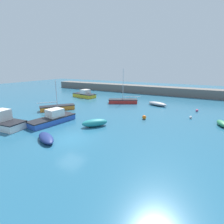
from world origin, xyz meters
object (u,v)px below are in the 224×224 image
(cabin_cruiser_white, at_px, (53,118))
(mooring_buoy_white, at_px, (191,117))
(open_tender_yellow, at_px, (95,123))
(motorboat_with_cabin, at_px, (3,122))
(dinghy_near_pier, at_px, (222,124))
(sailboat_twin_hulled, at_px, (57,107))
(rowboat_blue_near, at_px, (46,138))
(mooring_buoy_pink, at_px, (197,110))
(sailboat_tall_mast, at_px, (123,101))
(motorboat_grey_hull, at_px, (84,95))
(rowboat_white_midwater, at_px, (157,104))
(mooring_buoy_orange, at_px, (144,117))

(cabin_cruiser_white, relative_size, mooring_buoy_white, 16.59)
(open_tender_yellow, bearing_deg, motorboat_with_cabin, 162.15)
(dinghy_near_pier, xyz_separation_m, cabin_cruiser_white, (-18.36, -8.71, 0.28))
(sailboat_twin_hulled, height_order, rowboat_blue_near, sailboat_twin_hulled)
(dinghy_near_pier, distance_m, cabin_cruiser_white, 20.32)
(sailboat_twin_hulled, distance_m, mooring_buoy_pink, 21.89)
(rowboat_blue_near, bearing_deg, motorboat_with_cabin, -153.59)
(cabin_cruiser_white, height_order, sailboat_tall_mast, sailboat_tall_mast)
(sailboat_twin_hulled, xyz_separation_m, open_tender_yellow, (9.65, -3.57, 0.03))
(motorboat_grey_hull, height_order, rowboat_blue_near, motorboat_grey_hull)
(cabin_cruiser_white, bearing_deg, rowboat_blue_near, 47.89)
(motorboat_with_cabin, xyz_separation_m, mooring_buoy_pink, (18.78, 18.65, -0.52))
(rowboat_white_midwater, height_order, sailboat_twin_hulled, sailboat_twin_hulled)
(sailboat_tall_mast, relative_size, rowboat_blue_near, 1.93)
(cabin_cruiser_white, distance_m, mooring_buoy_orange, 11.67)
(mooring_buoy_white, bearing_deg, mooring_buoy_pink, 83.79)
(mooring_buoy_white, bearing_deg, open_tender_yellow, -137.42)
(motorboat_grey_hull, bearing_deg, motorboat_with_cabin, 110.71)
(cabin_cruiser_white, height_order, rowboat_blue_near, cabin_cruiser_white)
(cabin_cruiser_white, distance_m, sailboat_tall_mast, 15.05)
(dinghy_near_pier, relative_size, sailboat_tall_mast, 0.39)
(dinghy_near_pier, relative_size, mooring_buoy_white, 6.84)
(sailboat_tall_mast, distance_m, open_tender_yellow, 13.73)
(dinghy_near_pier, bearing_deg, motorboat_grey_hull, -125.83)
(motorboat_with_cabin, distance_m, sailboat_tall_mast, 19.82)
(motorboat_grey_hull, relative_size, motorboat_with_cabin, 1.15)
(cabin_cruiser_white, height_order, mooring_buoy_orange, cabin_cruiser_white)
(mooring_buoy_orange, distance_m, mooring_buoy_white, 6.29)
(cabin_cruiser_white, relative_size, rowboat_blue_near, 1.83)
(cabin_cruiser_white, relative_size, mooring_buoy_orange, 11.30)
(mooring_buoy_orange, xyz_separation_m, mooring_buoy_white, (5.38, 3.27, -0.09))
(rowboat_white_midwater, xyz_separation_m, open_tender_yellow, (-3.53, -14.54, 0.11))
(dinghy_near_pier, xyz_separation_m, mooring_buoy_orange, (-8.94, -1.82, -0.04))
(rowboat_white_midwater, height_order, cabin_cruiser_white, cabin_cruiser_white)
(motorboat_grey_hull, distance_m, open_tender_yellow, 19.87)
(dinghy_near_pier, height_order, motorboat_with_cabin, motorboat_with_cabin)
(mooring_buoy_white, bearing_deg, sailboat_tall_mast, 159.13)
(dinghy_near_pier, relative_size, open_tender_yellow, 0.81)
(motorboat_grey_hull, distance_m, dinghy_near_pier, 27.22)
(mooring_buoy_pink, bearing_deg, dinghy_near_pier, -62.42)
(rowboat_blue_near, height_order, mooring_buoy_white, rowboat_blue_near)
(rowboat_blue_near, bearing_deg, motorboat_grey_hull, 146.29)
(mooring_buoy_orange, bearing_deg, rowboat_white_midwater, 93.94)
(motorboat_with_cabin, relative_size, mooring_buoy_pink, 12.13)
(motorboat_with_cabin, bearing_deg, sailboat_tall_mast, 66.54)
(sailboat_tall_mast, relative_size, open_tender_yellow, 2.07)
(dinghy_near_pier, bearing_deg, rowboat_blue_near, -68.39)
(rowboat_white_midwater, distance_m, mooring_buoy_orange, 9.07)
(cabin_cruiser_white, height_order, mooring_buoy_white, cabin_cruiser_white)
(sailboat_twin_hulled, bearing_deg, sailboat_tall_mast, 3.22)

